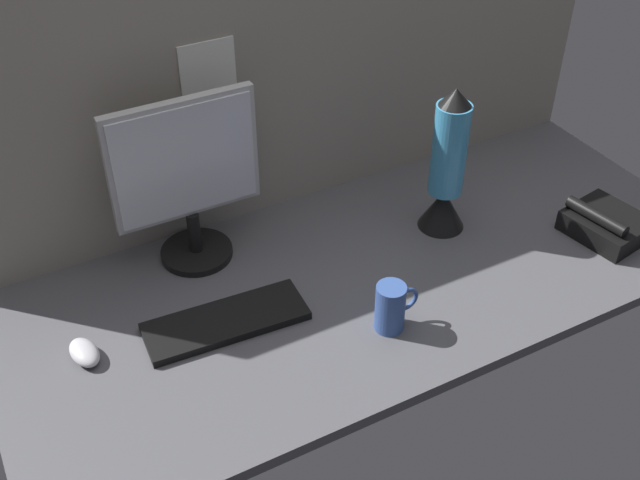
{
  "coord_description": "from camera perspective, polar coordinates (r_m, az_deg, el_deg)",
  "views": [
    {
      "loc": [
        -78.82,
        -123.5,
        124.01
      ],
      "look_at": [
        -13.99,
        0.0,
        14.0
      ],
      "focal_mm": 43.44,
      "sensor_mm": 36.0,
      "label": 1
    }
  ],
  "objects": [
    {
      "name": "lava_lamp",
      "position": [
        1.98,
        9.32,
        4.97
      ],
      "size": [
        12.22,
        12.22,
        40.0
      ],
      "color": "black",
      "rests_on": "ground_plane"
    },
    {
      "name": "desk_phone",
      "position": [
        2.14,
        20.3,
        1.11
      ],
      "size": [
        19.99,
        21.62,
        8.8
      ],
      "color": "black",
      "rests_on": "ground_plane"
    },
    {
      "name": "monitor",
      "position": [
        1.85,
        -9.81,
        4.62
      ],
      "size": [
        36.09,
        18.0,
        43.13
      ],
      "color": "black",
      "rests_on": "ground_plane"
    },
    {
      "name": "ground_plane",
      "position": [
        1.93,
        3.36,
        -2.4
      ],
      "size": [
        180.0,
        80.0,
        3.0
      ],
      "primitive_type": "cube",
      "color": "#515156"
    },
    {
      "name": "mouse",
      "position": [
        1.76,
        -16.96,
        -7.93
      ],
      "size": [
        7.22,
        10.45,
        3.4
      ],
      "primitive_type": "ellipsoid",
      "rotation": [
        0.0,
        0.0,
        0.18
      ],
      "color": "silver",
      "rests_on": "ground_plane"
    },
    {
      "name": "cubicle_wall_back",
      "position": [
        2.0,
        -1.87,
        11.88
      ],
      "size": [
        180.0,
        5.5,
        70.34
      ],
      "color": "gray",
      "rests_on": "ground_plane"
    },
    {
      "name": "keyboard",
      "position": [
        1.78,
        -6.95,
        -5.96
      ],
      "size": [
        37.75,
        15.33,
        2.0
      ],
      "primitive_type": "cube",
      "rotation": [
        0.0,
        0.0,
        -0.06
      ],
      "color": "black",
      "rests_on": "ground_plane"
    },
    {
      "name": "mug_ceramic_blue",
      "position": [
        1.73,
        5.27,
        -4.93
      ],
      "size": [
        10.75,
        6.81,
        11.98
      ],
      "color": "#38569E",
      "rests_on": "ground_plane"
    }
  ]
}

